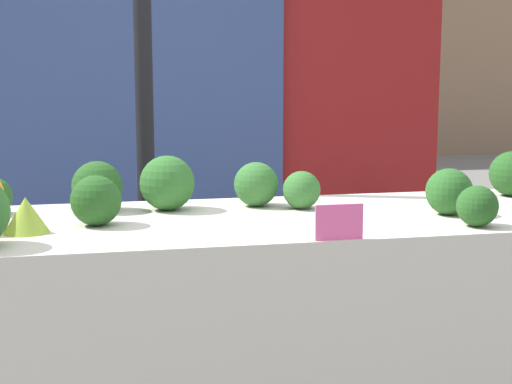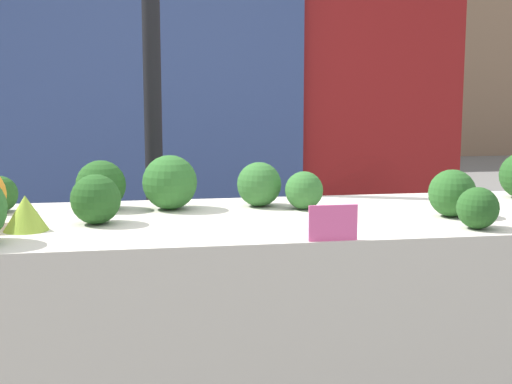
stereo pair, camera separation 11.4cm
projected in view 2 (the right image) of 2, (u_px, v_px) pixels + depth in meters
tent_pole at (153, 120)px, 2.80m from camera, size 0.07×0.07×2.24m
parked_truck at (106, 73)px, 5.57m from camera, size 4.85×1.82×2.54m
market_table at (260, 253)px, 2.21m from camera, size 2.34×0.79×0.84m
romanesco_head at (26, 213)px, 2.04m from camera, size 0.13×0.13×0.10m
broccoli_head_0 at (101, 185)px, 2.38m from camera, size 0.17×0.17×0.17m
broccoli_head_1 at (452, 193)px, 2.26m from camera, size 0.15×0.15×0.15m
broccoli_head_2 at (259, 184)px, 2.45m from camera, size 0.15×0.15×0.15m
broccoli_head_4 at (304, 190)px, 2.39m from camera, size 0.13×0.13×0.13m
broccoli_head_6 at (478, 208)px, 2.06m from camera, size 0.12×0.12×0.12m
broccoli_head_7 at (96, 199)px, 2.13m from camera, size 0.15×0.15×0.15m
broccoli_head_9 at (170, 182)px, 2.39m from camera, size 0.18×0.18×0.18m
price_sign at (333, 223)px, 1.90m from camera, size 0.13×0.01×0.10m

